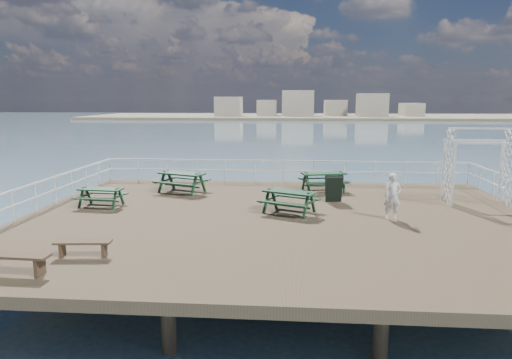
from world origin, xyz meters
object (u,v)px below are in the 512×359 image
object	(u,v)px
picnic_table_b	(182,178)
flat_bench_near	(83,245)
trellis_arbor	(478,170)
person	(393,197)
flat_bench_far	(14,259)
picnic_table_c	(324,178)
picnic_table_d	(289,197)
picnic_table_a	(101,193)

from	to	relation	value
picnic_table_b	flat_bench_near	bearing A→B (deg)	-72.83
picnic_table_b	trellis_arbor	bearing A→B (deg)	14.75
flat_bench_near	person	size ratio (longest dim) A/B	0.93
person	flat_bench_near	bearing A→B (deg)	-155.51
picnic_table_b	flat_bench_far	xyz separation A→B (m)	(-1.62, -9.77, -0.26)
picnic_table_c	picnic_table_d	xyz separation A→B (m)	(-1.49, -4.11, -0.02)
picnic_table_d	person	distance (m)	3.57
picnic_table_a	person	xyz separation A→B (m)	(10.69, -1.09, 0.29)
flat_bench_near	person	xyz separation A→B (m)	(8.82, 4.45, 0.48)
picnic_table_c	flat_bench_far	xyz separation A→B (m)	(-7.86, -10.53, -0.23)
flat_bench_far	trellis_arbor	bearing A→B (deg)	34.24
picnic_table_d	flat_bench_near	xyz separation A→B (m)	(-5.32, -5.10, -0.27)
picnic_table_b	person	world-z (taller)	person
picnic_table_a	picnic_table_b	size ratio (longest dim) A/B	0.71
flat_bench_near	trellis_arbor	world-z (taller)	trellis_arbor
picnic_table_a	picnic_table_b	distance (m)	3.80
picnic_table_a	picnic_table_d	bearing A→B (deg)	1.71
picnic_table_b	picnic_table_d	size ratio (longest dim) A/B	1.07
picnic_table_a	trellis_arbor	world-z (taller)	trellis_arbor
picnic_table_b	picnic_table_d	distance (m)	5.81
picnic_table_d	flat_bench_far	size ratio (longest dim) A/B	1.34
picnic_table_c	person	world-z (taller)	person
picnic_table_d	flat_bench_far	world-z (taller)	picnic_table_d
trellis_arbor	picnic_table_d	bearing A→B (deg)	-162.38
picnic_table_b	trellis_arbor	distance (m)	12.12
picnic_table_a	trellis_arbor	distance (m)	14.58
picnic_table_a	picnic_table_d	size ratio (longest dim) A/B	0.75
picnic_table_b	trellis_arbor	size ratio (longest dim) A/B	0.83
flat_bench_far	picnic_table_a	bearing A→B (deg)	99.27
picnic_table_d	picnic_table_c	bearing A→B (deg)	94.63
flat_bench_far	picnic_table_b	bearing A→B (deg)	83.06
picnic_table_a	trellis_arbor	size ratio (longest dim) A/B	0.58
flat_bench_near	flat_bench_far	distance (m)	1.69
person	picnic_table_a	bearing A→B (deg)	171.90
trellis_arbor	person	size ratio (longest dim) A/B	1.87
flat_bench_near	flat_bench_far	bearing A→B (deg)	-134.09
picnic_table_a	flat_bench_near	world-z (taller)	picnic_table_a
trellis_arbor	flat_bench_far	bearing A→B (deg)	-146.22
picnic_table_d	flat_bench_near	bearing A→B (deg)	-111.60
picnic_table_c	flat_bench_near	bearing A→B (deg)	-140.93
flat_bench_far	trellis_arbor	world-z (taller)	trellis_arbor
picnic_table_c	trellis_arbor	distance (m)	6.19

